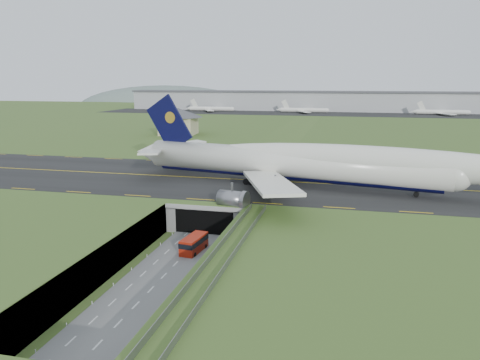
# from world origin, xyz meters

# --- Properties ---
(ground) EXTENTS (900.00, 900.00, 0.00)m
(ground) POSITION_xyz_m (0.00, 0.00, 0.00)
(ground) COLOR #3C5823
(ground) RESTS_ON ground
(airfield_deck) EXTENTS (800.00, 800.00, 6.00)m
(airfield_deck) POSITION_xyz_m (0.00, 0.00, 3.00)
(airfield_deck) COLOR gray
(airfield_deck) RESTS_ON ground
(trench_road) EXTENTS (12.00, 75.00, 0.20)m
(trench_road) POSITION_xyz_m (0.00, -7.50, 0.10)
(trench_road) COLOR slate
(trench_road) RESTS_ON ground
(taxiway) EXTENTS (800.00, 44.00, 0.18)m
(taxiway) POSITION_xyz_m (0.00, 33.00, 6.09)
(taxiway) COLOR black
(taxiway) RESTS_ON airfield_deck
(tunnel_portal) EXTENTS (17.00, 22.30, 6.00)m
(tunnel_portal) POSITION_xyz_m (0.00, 16.71, 3.33)
(tunnel_portal) COLOR gray
(tunnel_portal) RESTS_ON ground
(guideway) EXTENTS (3.00, 53.00, 7.05)m
(guideway) POSITION_xyz_m (11.00, -19.11, 5.32)
(guideway) COLOR #A8A8A3
(guideway) RESTS_ON ground
(jumbo_jet) EXTENTS (101.46, 63.20, 21.32)m
(jumbo_jet) POSITION_xyz_m (20.71, 28.22, 11.75)
(jumbo_jet) COLOR white
(jumbo_jet) RESTS_ON ground
(shuttle_tram) EXTENTS (3.45, 7.22, 2.85)m
(shuttle_tram) POSITION_xyz_m (1.11, -1.59, 1.58)
(shuttle_tram) COLOR #AA1D0B
(shuttle_tram) RESTS_ON ground
(service_building) EXTENTS (23.52, 23.52, 11.87)m
(service_building) POSITION_xyz_m (-47.66, 121.32, 13.03)
(service_building) COLOR #BFB48A
(service_building) RESTS_ON ground
(cargo_terminal) EXTENTS (320.00, 67.00, 15.60)m
(cargo_terminal) POSITION_xyz_m (0.01, 299.41, 13.96)
(cargo_terminal) COLOR #B2B2B2
(cargo_terminal) RESTS_ON ground
(distant_hills) EXTENTS (700.00, 91.00, 60.00)m
(distant_hills) POSITION_xyz_m (64.38, 430.00, -4.00)
(distant_hills) COLOR slate
(distant_hills) RESTS_ON ground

